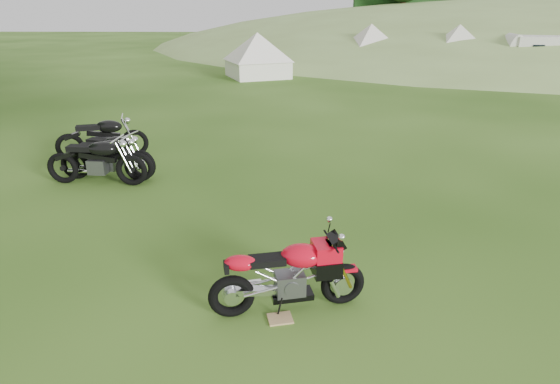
# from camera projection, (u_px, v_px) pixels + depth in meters

# --- Properties ---
(ground) EXTENTS (120.00, 120.00, 0.00)m
(ground) POSITION_uv_depth(u_px,v_px,m) (255.00, 251.00, 6.95)
(ground) COLOR #23440E
(ground) RESTS_ON ground
(hillside) EXTENTS (80.00, 64.00, 8.00)m
(hillside) POSITION_uv_depth(u_px,v_px,m) (546.00, 44.00, 43.43)
(hillside) COLOR olive
(hillside) RESTS_ON ground
(hedgerow) EXTENTS (36.00, 1.20, 8.60)m
(hedgerow) POSITION_uv_depth(u_px,v_px,m) (546.00, 44.00, 43.43)
(hedgerow) COLOR #143411
(hedgerow) RESTS_ON ground
(sport_motorcycle) EXTENTS (1.85, 0.83, 1.07)m
(sport_motorcycle) POSITION_uv_depth(u_px,v_px,m) (288.00, 270.00, 5.43)
(sport_motorcycle) COLOR red
(sport_motorcycle) RESTS_ON ground
(plywood_board) EXTENTS (0.33, 0.28, 0.02)m
(plywood_board) POSITION_uv_depth(u_px,v_px,m) (280.00, 319.00, 5.44)
(plywood_board) COLOR tan
(plywood_board) RESTS_ON ground
(vintage_moto_a) EXTENTS (2.00, 0.92, 1.03)m
(vintage_moto_a) POSITION_uv_depth(u_px,v_px,m) (112.00, 153.00, 9.81)
(vintage_moto_a) COLOR black
(vintage_moto_a) RESTS_ON ground
(vintage_moto_b) EXTENTS (1.95, 0.59, 1.01)m
(vintage_moto_b) POSITION_uv_depth(u_px,v_px,m) (106.00, 157.00, 9.57)
(vintage_moto_b) COLOR black
(vintage_moto_b) RESTS_ON ground
(vintage_moto_c) EXTENTS (2.03, 0.59, 1.06)m
(vintage_moto_c) POSITION_uv_depth(u_px,v_px,m) (96.00, 160.00, 9.33)
(vintage_moto_c) COLOR black
(vintage_moto_c) RESTS_ON ground
(vintage_moto_d) EXTENTS (2.07, 1.01, 1.06)m
(vintage_moto_d) POSITION_uv_depth(u_px,v_px,m) (102.00, 137.00, 10.95)
(vintage_moto_d) COLOR black
(vintage_moto_d) RESTS_ON ground
(tent_left) EXTENTS (3.51, 3.51, 2.33)m
(tent_left) POSITION_uv_depth(u_px,v_px,m) (258.00, 53.00, 23.18)
(tent_left) COLOR white
(tent_left) RESTS_ON ground
(tent_mid) EXTENTS (3.54, 3.54, 2.49)m
(tent_mid) POSITION_uv_depth(u_px,v_px,m) (370.00, 45.00, 26.81)
(tent_mid) COLOR silver
(tent_mid) RESTS_ON ground
(tent_right) EXTENTS (2.94, 2.94, 2.52)m
(tent_right) POSITION_uv_depth(u_px,v_px,m) (457.00, 48.00, 25.07)
(tent_right) COLOR silver
(tent_right) RESTS_ON ground
(caravan) EXTENTS (4.49, 2.41, 2.01)m
(caravan) POSITION_uv_depth(u_px,v_px,m) (547.00, 56.00, 23.55)
(caravan) COLOR silver
(caravan) RESTS_ON ground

